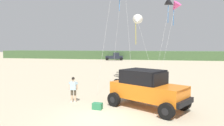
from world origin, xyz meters
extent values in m
plane|color=#C1B293|center=(0.00, 0.00, 0.00)|extent=(220.00, 220.00, 0.00)
cube|color=#426038|center=(0.62, 51.01, 1.16)|extent=(90.00, 7.88, 2.31)
cube|color=orange|center=(2.29, 2.41, 1.01)|extent=(4.73, 3.79, 0.90)
cube|color=orange|center=(3.72, 1.58, 1.38)|extent=(1.80, 2.02, 0.12)
cube|color=black|center=(1.98, 2.58, 1.86)|extent=(2.87, 2.67, 0.80)
cube|color=black|center=(3.02, 1.98, 1.82)|extent=(0.92, 1.50, 0.72)
cube|color=black|center=(4.26, 1.27, 0.74)|extent=(1.07, 1.66, 0.28)
cylinder|color=black|center=(0.27, 3.56, 1.11)|extent=(0.65, 0.82, 0.77)
cylinder|color=black|center=(4.32, 2.43, 0.42)|extent=(0.88, 0.68, 0.84)
cylinder|color=black|center=(4.32, 2.43, 0.42)|extent=(0.49, 0.47, 0.38)
cylinder|color=black|center=(3.29, 0.64, 0.42)|extent=(0.88, 0.68, 0.84)
cylinder|color=black|center=(3.29, 0.64, 0.42)|extent=(0.49, 0.47, 0.38)
cylinder|color=black|center=(1.28, 4.17, 0.42)|extent=(0.88, 0.68, 0.84)
cylinder|color=black|center=(1.28, 4.17, 0.42)|extent=(0.49, 0.47, 0.38)
cylinder|color=black|center=(0.26, 2.38, 0.42)|extent=(0.88, 0.68, 0.84)
cylinder|color=black|center=(0.26, 2.38, 0.42)|extent=(0.49, 0.47, 0.38)
cylinder|color=#DBB28E|center=(-2.64, 2.73, 0.25)|extent=(0.14, 0.14, 0.49)
cylinder|color=#4C4233|center=(-2.64, 2.73, 0.64)|extent=(0.15, 0.15, 0.36)
cube|color=silver|center=(-2.64, 2.77, 0.05)|extent=(0.12, 0.26, 0.10)
cylinder|color=#DBB28E|center=(-2.42, 2.74, 0.25)|extent=(0.14, 0.14, 0.49)
cylinder|color=#4C4233|center=(-2.42, 2.74, 0.64)|extent=(0.15, 0.15, 0.36)
cube|color=silver|center=(-2.42, 2.78, 0.05)|extent=(0.12, 0.26, 0.10)
cube|color=silver|center=(-2.53, 2.74, 1.09)|extent=(0.41, 0.28, 0.54)
cylinder|color=#DBB28E|center=(-2.78, 2.73, 1.08)|extent=(0.09, 0.09, 0.56)
cylinder|color=silver|center=(-2.78, 2.73, 1.27)|extent=(0.11, 0.11, 0.16)
cylinder|color=#DBB28E|center=(-2.27, 2.75, 1.08)|extent=(0.09, 0.09, 0.56)
cylinder|color=silver|center=(-2.27, 2.75, 1.27)|extent=(0.11, 0.11, 0.16)
cylinder|color=#DBB28E|center=(-2.53, 2.74, 1.40)|extent=(0.10, 0.10, 0.08)
sphere|color=#DBB28E|center=(-2.53, 2.74, 1.54)|extent=(0.21, 0.21, 0.21)
sphere|color=black|center=(-2.53, 2.72, 1.56)|extent=(0.21, 0.21, 0.21)
cube|color=#2D7F51|center=(-0.55, 1.53, 0.19)|extent=(0.59, 0.41, 0.38)
cube|color=#1E232D|center=(-8.31, 44.75, 0.76)|extent=(4.86, 2.66, 0.76)
cube|color=#1E232D|center=(-7.77, 44.84, 1.56)|extent=(1.88, 2.05, 0.84)
cylinder|color=black|center=(-6.67, 46.10, 0.38)|extent=(0.79, 0.39, 0.76)
cylinder|color=black|center=(-6.31, 44.03, 0.38)|extent=(0.79, 0.39, 0.76)
cylinder|color=black|center=(-10.32, 45.46, 0.38)|extent=(0.79, 0.39, 0.76)
cylinder|color=black|center=(-9.96, 43.39, 0.38)|extent=(0.79, 0.39, 0.76)
cone|color=black|center=(3.99, 12.50, 8.05)|extent=(1.23, 1.10, 1.35)
cylinder|color=blue|center=(3.84, 12.50, 6.94)|extent=(0.05, 0.05, 1.74)
cylinder|color=silver|center=(3.26, 10.69, 4.05)|extent=(1.47, 3.62, 8.01)
cylinder|color=blue|center=(-0.75, 9.91, 7.76)|extent=(0.05, 0.27, 1.49)
cylinder|color=silver|center=(-0.84, 8.83, 4.42)|extent=(0.50, 2.18, 8.74)
cylinder|color=silver|center=(-1.25, 7.06, 5.80)|extent=(0.67, 4.45, 11.50)
cylinder|color=silver|center=(0.17, 7.77, 7.52)|extent=(1.89, 4.56, 14.94)
cone|color=#E04C93|center=(4.62, 13.71, 7.88)|extent=(1.37, 1.31, 1.54)
cylinder|color=blue|center=(4.47, 13.71, 6.76)|extent=(0.05, 0.22, 1.68)
cylinder|color=silver|center=(3.75, 10.86, 3.96)|extent=(1.74, 5.70, 7.84)
cone|color=white|center=(0.84, 11.22, 6.23)|extent=(1.09, 1.18, 1.31)
cylinder|color=yellow|center=(0.69, 11.22, 4.93)|extent=(0.05, 0.39, 2.15)
cylinder|color=silver|center=(1.79, 10.57, 3.14)|extent=(1.92, 1.31, 6.19)
camera|label=1|loc=(2.77, -9.96, 3.65)|focal=33.62mm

